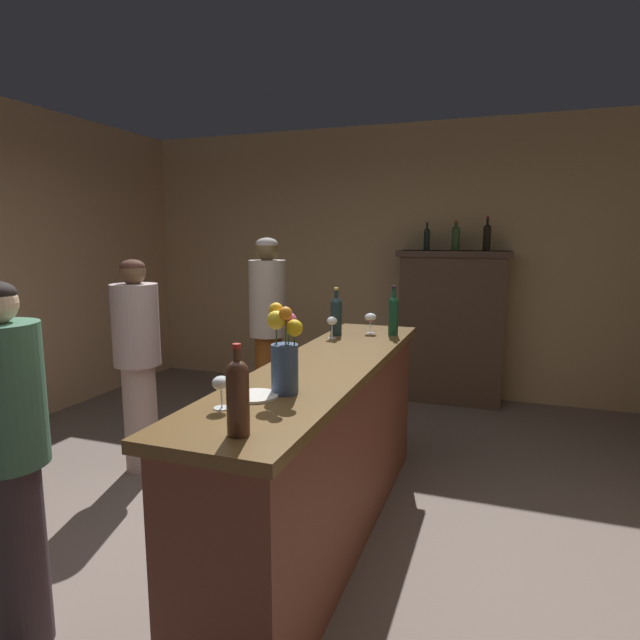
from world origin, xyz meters
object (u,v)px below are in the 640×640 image
(wine_glass_front, at_px, (370,318))
(wine_glass_mid, at_px, (332,322))
(display_bottle_midleft, at_px, (456,237))
(patron_redhead, at_px, (137,357))
(bar_counter, at_px, (325,451))
(display_bottle_center, at_px, (487,236))
(wine_bottle_pinot, at_px, (336,314))
(wine_bottle_malbec, at_px, (393,314))
(patron_by_cabinet, at_px, (9,453))
(patron_in_navy, at_px, (268,324))
(display_cabinet, at_px, (451,324))
(wine_glass_rear, at_px, (221,384))
(flower_arrangement, at_px, (284,351))
(wine_bottle_riesling, at_px, (238,394))
(cheese_plate, at_px, (255,396))
(display_bottle_left, at_px, (427,238))

(wine_glass_front, distance_m, wine_glass_mid, 0.33)
(display_bottle_midleft, bearing_deg, patron_redhead, -128.78)
(bar_counter, distance_m, display_bottle_center, 3.12)
(wine_glass_front, bearing_deg, wine_bottle_pinot, -146.38)
(bar_counter, relative_size, wine_bottle_malbec, 7.50)
(wine_bottle_pinot, xyz_separation_m, patron_by_cabinet, (-0.73, -1.97, -0.32))
(patron_in_navy, bearing_deg, display_bottle_center, 83.77)
(wine_bottle_malbec, bearing_deg, patron_by_cabinet, -117.79)
(patron_redhead, bearing_deg, display_cabinet, 72.61)
(bar_counter, height_order, patron_by_cabinet, patron_by_cabinet)
(wine_glass_rear, distance_m, patron_by_cabinet, 0.89)
(display_cabinet, xyz_separation_m, patron_redhead, (-1.94, -2.42, 0.03))
(flower_arrangement, bearing_deg, wine_bottle_riesling, -84.89)
(patron_by_cabinet, bearing_deg, wine_bottle_riesling, -63.98)
(flower_arrangement, relative_size, cheese_plate, 1.99)
(display_cabinet, relative_size, wine_bottle_malbec, 4.57)
(bar_counter, bearing_deg, display_bottle_midleft, 81.84)
(wine_bottle_pinot, relative_size, cheese_plate, 1.66)
(display_bottle_midleft, distance_m, patron_redhead, 3.22)
(wine_glass_front, distance_m, flower_arrangement, 1.53)
(wine_bottle_malbec, xyz_separation_m, wine_glass_mid, (-0.36, -0.26, -0.04))
(wine_glass_rear, distance_m, patron_redhead, 1.91)
(wine_bottle_malbec, bearing_deg, display_bottle_left, 91.94)
(wine_bottle_pinot, xyz_separation_m, patron_in_navy, (-0.84, 0.68, -0.23))
(wine_bottle_malbec, relative_size, display_bottle_left, 1.21)
(wine_glass_front, bearing_deg, wine_glass_mid, -125.70)
(wine_glass_front, bearing_deg, patron_in_navy, 152.76)
(wine_bottle_riesling, relative_size, patron_in_navy, 0.19)
(patron_redhead, bearing_deg, wine_bottle_riesling, -21.21)
(wine_bottle_pinot, distance_m, cheese_plate, 1.50)
(wine_glass_front, distance_m, wine_glass_rear, 1.81)
(wine_glass_mid, bearing_deg, wine_glass_rear, -88.13)
(wine_bottle_malbec, bearing_deg, display_bottle_center, 74.67)
(bar_counter, height_order, wine_glass_rear, wine_glass_rear)
(wine_bottle_pinot, distance_m, patron_by_cabinet, 2.12)
(wine_glass_rear, distance_m, display_bottle_left, 3.72)
(wine_glass_mid, xyz_separation_m, display_bottle_center, (0.87, 2.14, 0.57))
(display_cabinet, distance_m, patron_by_cabinet, 4.19)
(wine_bottle_riesling, bearing_deg, patron_in_navy, 113.24)
(wine_glass_mid, height_order, patron_by_cabinet, patron_by_cabinet)
(patron_by_cabinet, bearing_deg, wine_bottle_pinot, 1.19)
(patron_redhead, bearing_deg, wine_bottle_pinot, 38.30)
(wine_bottle_pinot, relative_size, display_bottle_left, 1.17)
(bar_counter, bearing_deg, patron_in_navy, 125.10)
(bar_counter, distance_m, display_cabinet, 2.84)
(wine_glass_rear, relative_size, display_bottle_center, 0.40)
(wine_glass_mid, relative_size, patron_by_cabinet, 0.10)
(wine_glass_rear, distance_m, display_bottle_midleft, 3.75)
(wine_bottle_malbec, relative_size, wine_bottle_pinot, 1.04)
(wine_bottle_malbec, xyz_separation_m, flower_arrangement, (-0.16, -1.52, 0.04))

